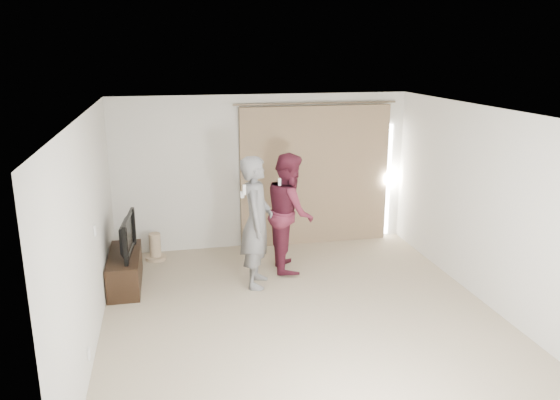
% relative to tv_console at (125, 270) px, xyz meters
% --- Properties ---
extents(floor, '(5.50, 5.50, 0.00)m').
position_rel_tv_console_xyz_m(floor, '(2.27, -1.46, -0.24)').
color(floor, tan).
rests_on(floor, ground).
extents(wall_back, '(5.00, 0.04, 2.60)m').
position_rel_tv_console_xyz_m(wall_back, '(2.27, 1.29, 1.06)').
color(wall_back, silver).
rests_on(wall_back, ground).
extents(wall_left, '(0.04, 5.50, 2.60)m').
position_rel_tv_console_xyz_m(wall_left, '(-0.23, -1.46, 1.06)').
color(wall_left, silver).
rests_on(wall_left, ground).
extents(ceiling, '(5.00, 5.50, 0.01)m').
position_rel_tv_console_xyz_m(ceiling, '(2.27, -1.46, 2.36)').
color(ceiling, white).
rests_on(ceiling, wall_back).
extents(curtain, '(2.80, 0.11, 2.46)m').
position_rel_tv_console_xyz_m(curtain, '(3.18, 1.23, 0.96)').
color(curtain, '#A28263').
rests_on(curtain, ground).
extents(tv_console, '(0.43, 1.25, 0.48)m').
position_rel_tv_console_xyz_m(tv_console, '(0.00, 0.00, 0.00)').
color(tv_console, black).
rests_on(tv_console, ground).
extents(tv, '(0.20, 0.97, 0.56)m').
position_rel_tv_console_xyz_m(tv, '(0.00, 0.00, 0.52)').
color(tv, black).
rests_on(tv, tv_console).
extents(scratching_post, '(0.33, 0.33, 0.44)m').
position_rel_tv_console_xyz_m(scratching_post, '(0.41, 0.94, -0.06)').
color(scratching_post, tan).
rests_on(scratching_post, ground).
extents(person_man, '(0.62, 0.79, 1.90)m').
position_rel_tv_console_xyz_m(person_man, '(1.87, -0.36, 0.71)').
color(person_man, slate).
rests_on(person_man, ground).
extents(person_woman, '(0.77, 0.94, 1.82)m').
position_rel_tv_console_xyz_m(person_woman, '(2.47, 0.16, 0.67)').
color(person_woman, maroon).
rests_on(person_woman, ground).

